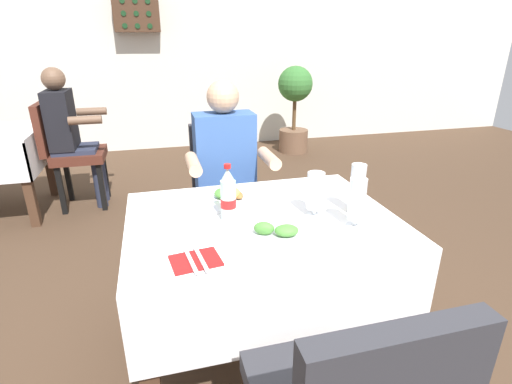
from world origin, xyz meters
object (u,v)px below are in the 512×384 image
Objects in this scene: beer_glass_left at (315,194)px; napkin_cutlery_set at (196,260)px; main_dining_table at (262,251)px; chair_far_diner_seat at (227,191)px; beer_glass_middle at (357,202)px; seated_diner_far at (227,174)px; background_patron at (70,131)px; plate_near_camera at (274,235)px; beer_glass_right at (357,189)px; plate_far_diner at (232,197)px; wall_bottle_rack at (136,14)px; background_chair_right at (68,149)px; potted_plant_corner at (295,103)px; cola_bottle_primary at (228,196)px.

beer_glass_left reaches higher than napkin_cutlery_set.
chair_far_diner_seat is (-0.00, 0.83, -0.02)m from main_dining_table.
beer_glass_middle is at bearing 8.97° from napkin_cutlery_set.
seated_diner_far is 1.00× the size of background_patron.
plate_near_camera is at bearing -145.10° from beer_glass_left.
plate_near_camera is at bearing -176.52° from beer_glass_middle.
beer_glass_right reaches higher than main_dining_table.
beer_glass_middle is (0.36, 0.02, 0.09)m from plate_near_camera.
plate_far_diner is 3.99m from wall_bottle_rack.
chair_far_diner_seat is at bearing -49.12° from background_chair_right.
main_dining_table is 1.19× the size of background_chair_right.
beer_glass_middle is 0.22× the size of background_chair_right.
plate_far_diner is at bearing 64.96° from napkin_cutlery_set.
chair_far_diner_seat is at bearing 73.89° from napkin_cutlery_set.
background_patron reaches higher than potted_plant_corner.
background_chair_right is at bearing 125.26° from beer_glass_right.
plate_far_diner is 0.60m from beer_glass_middle.
beer_glass_middle is 4.41m from wall_bottle_rack.
beer_glass_middle is at bearing -41.71° from plate_far_diner.
potted_plant_corner reaches higher than plate_far_diner.
background_chair_right is (-0.87, 2.50, -0.20)m from napkin_cutlery_set.
beer_glass_right is 0.90× the size of cola_bottle_primary.
background_patron is (-1.14, 2.42, -0.06)m from plate_near_camera.
plate_near_camera is (0.01, -0.93, 0.06)m from seated_diner_far.
background_patron is at bearing -153.82° from potted_plant_corner.
beer_glass_right is (0.06, 0.12, 0.00)m from beer_glass_middle.
main_dining_table is 0.32m from cola_bottle_primary.
background_patron is (-1.06, 2.00, -0.06)m from plate_far_diner.
plate_near_camera is 3.97m from potted_plant_corner.
beer_glass_right is at bearing 61.35° from beer_glass_middle.
chair_far_diner_seat is 1.73× the size of wall_bottle_rack.
plate_near_camera is 1.12× the size of beer_glass_middle.
beer_glass_right is at bearing -61.14° from seated_diner_far.
wall_bottle_rack is at bearing 69.38° from background_chair_right.
main_dining_table is 0.47m from napkin_cutlery_set.
plate_near_camera is 0.24× the size of background_chair_right.
beer_glass_middle is 0.83× the size of cola_bottle_primary.
chair_far_diner_seat is 0.66m from plate_far_diner.
napkin_cutlery_set is (-0.55, -0.25, -0.10)m from beer_glass_left.
cola_bottle_primary is at bearing 59.22° from napkin_cutlery_set.
beer_glass_left is 0.38m from cola_bottle_primary.
beer_glass_middle is at bearing -106.52° from potted_plant_corner.
beer_glass_right is (0.18, -0.03, 0.01)m from beer_glass_left.
chair_far_diner_seat is 4.97× the size of napkin_cutlery_set.
cola_bottle_primary is 0.36m from napkin_cutlery_set.
background_chair_right is at bearing -110.62° from wall_bottle_rack.
plate_near_camera is 0.33m from napkin_cutlery_set.
chair_far_diner_seat is 3.48m from wall_bottle_rack.
napkin_cutlery_set is at bearing -87.56° from wall_bottle_rack.
wall_bottle_rack is (-0.42, 3.84, 1.00)m from plate_far_diner.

